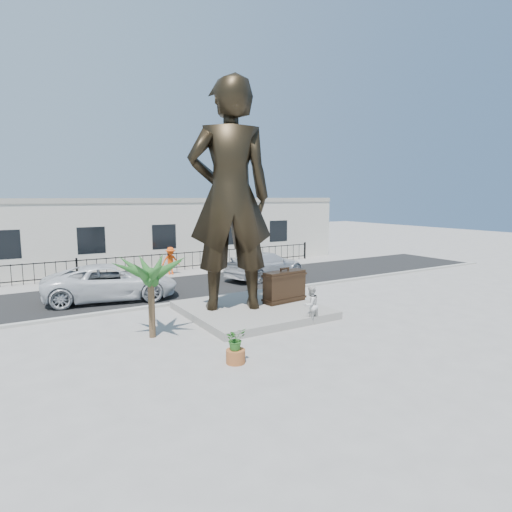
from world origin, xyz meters
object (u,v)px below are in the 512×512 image
(car_white, at_px, (112,282))
(suitcase, at_px, (284,286))
(statue, at_px, (230,196))
(tourist, at_px, (311,305))

(car_white, bearing_deg, suitcase, -121.66)
(statue, height_order, car_white, statue)
(tourist, height_order, car_white, car_white)
(suitcase, height_order, tourist, suitcase)
(suitcase, relative_size, tourist, 1.30)
(suitcase, xyz_separation_m, car_white, (-5.95, 5.53, -0.13))
(suitcase, xyz_separation_m, tourist, (-0.43, -2.35, -0.24))
(statue, relative_size, suitcase, 4.71)
(statue, distance_m, car_white, 7.43)
(tourist, bearing_deg, suitcase, -108.88)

